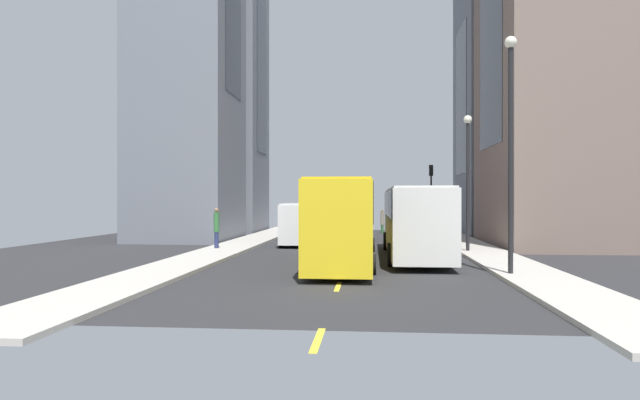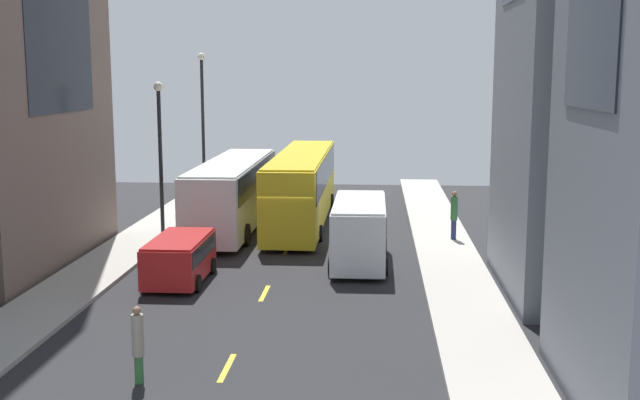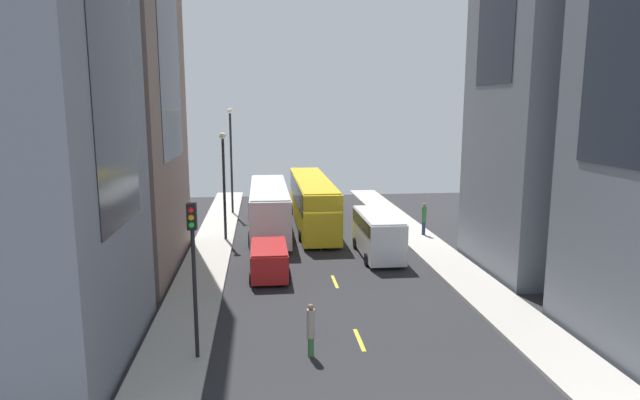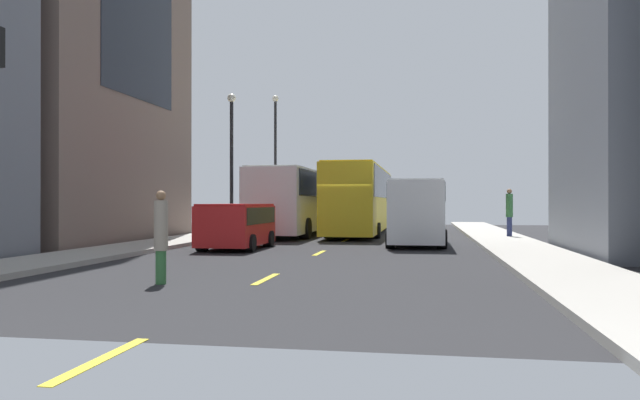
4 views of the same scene
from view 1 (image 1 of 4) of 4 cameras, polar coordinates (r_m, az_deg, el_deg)
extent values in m
plane|color=#28282B|center=(32.43, 3.28, -4.93)|extent=(40.35, 40.35, 0.00)
cube|color=#B2ADA3|center=(32.93, 15.39, -4.73)|extent=(2.58, 44.00, 0.15)
cube|color=#B2ADA3|center=(33.37, -8.66, -4.66)|extent=(2.58, 44.00, 0.15)
cube|color=yellow|center=(53.38, 4.03, -2.96)|extent=(0.16, 2.00, 0.01)
cube|color=yellow|center=(46.39, 3.85, -3.42)|extent=(0.16, 2.00, 0.01)
cube|color=yellow|center=(39.41, 3.62, -4.04)|extent=(0.16, 2.00, 0.01)
cube|color=yellow|center=(32.43, 3.28, -4.92)|extent=(0.16, 2.00, 0.01)
cube|color=yellow|center=(25.47, 2.76, -6.29)|extent=(0.16, 2.00, 0.01)
cube|color=yellow|center=(18.54, 1.83, -8.69)|extent=(0.16, 2.00, 0.01)
cube|color=yellow|center=(11.69, -0.23, -13.91)|extent=(0.16, 2.00, 0.01)
cube|color=slate|center=(48.78, 18.05, 9.57)|extent=(6.82, 9.29, 21.76)
cube|color=#1E232D|center=(48.78, 18.05, 9.57)|extent=(6.88, 5.11, 11.97)
cube|color=#7A665B|center=(38.54, 21.54, 16.12)|extent=(6.25, 11.50, 26.98)
cube|color=#1E232D|center=(38.54, 21.54, 16.12)|extent=(6.31, 6.33, 14.84)
cube|color=slate|center=(51.78, -11.21, 13.93)|extent=(9.47, 7.37, 30.46)
cube|color=#1E232D|center=(51.78, -11.21, 13.93)|extent=(9.56, 4.05, 16.75)
cube|color=silver|center=(27.95, 9.45, -2.09)|extent=(2.55, 12.64, 3.00)
cube|color=black|center=(27.93, 9.46, -0.35)|extent=(2.60, 11.63, 1.20)
cube|color=beige|center=(27.93, 9.46, 1.07)|extent=(2.45, 12.13, 0.08)
cylinder|color=black|center=(24.26, 12.92, -5.44)|extent=(0.46, 1.00, 1.00)
cylinder|color=black|center=(24.06, 7.36, -5.49)|extent=(0.46, 1.00, 1.00)
cylinder|color=black|center=(32.02, 11.03, -4.10)|extent=(0.46, 1.00, 1.00)
cylinder|color=black|center=(31.86, 6.82, -4.12)|extent=(0.46, 1.00, 1.00)
cube|color=yellow|center=(26.05, 2.61, -2.06)|extent=(2.45, 14.96, 3.30)
cube|color=black|center=(26.03, 2.61, -0.18)|extent=(2.50, 13.76, 1.48)
cube|color=gold|center=(26.04, 2.61, 1.65)|extent=(2.35, 14.36, 0.08)
cylinder|color=black|center=(21.51, 5.07, -6.47)|extent=(0.44, 0.76, 0.76)
cylinder|color=black|center=(21.63, -0.95, -6.43)|extent=(0.44, 0.76, 0.76)
cylinder|color=black|center=(30.74, 5.10, -4.50)|extent=(0.44, 0.76, 0.76)
cylinder|color=black|center=(30.82, 0.89, -4.49)|extent=(0.44, 0.76, 0.76)
cube|color=white|center=(35.10, -1.82, -2.35)|extent=(2.05, 6.02, 2.30)
cube|color=black|center=(35.07, -1.82, -1.12)|extent=(2.09, 5.54, 0.69)
cube|color=silver|center=(35.07, -1.82, -0.41)|extent=(1.97, 5.78, 0.08)
cylinder|color=black|center=(33.20, -0.60, -4.19)|extent=(0.37, 0.72, 0.72)
cylinder|color=black|center=(33.44, -3.82, -4.16)|extent=(0.37, 0.72, 0.72)
cylinder|color=black|center=(36.91, -0.01, -3.77)|extent=(0.37, 0.72, 0.72)
cylinder|color=black|center=(37.12, -2.92, -3.74)|extent=(0.37, 0.72, 0.72)
cube|color=red|center=(38.09, 8.57, -2.87)|extent=(1.88, 4.13, 1.42)
cube|color=black|center=(38.08, 8.57, -2.32)|extent=(1.92, 3.80, 0.59)
cube|color=#A91A1A|center=(38.06, 8.57, -1.74)|extent=(1.80, 3.96, 0.08)
cylinder|color=black|center=(36.92, 10.03, -3.84)|extent=(0.34, 0.62, 0.62)
cylinder|color=black|center=(36.81, 7.34, -3.85)|extent=(0.34, 0.62, 0.62)
cylinder|color=black|center=(39.46, 9.71, -3.59)|extent=(0.34, 0.62, 0.62)
cylinder|color=black|center=(39.36, 7.20, -3.60)|extent=(0.34, 0.62, 0.62)
cylinder|color=navy|center=(31.64, -10.37, -3.98)|extent=(0.24, 0.24, 0.89)
cylinder|color=#336B38|center=(31.59, -10.37, -2.20)|extent=(0.32, 0.32, 1.08)
sphere|color=#8C6647|center=(31.57, -10.37, -1.01)|extent=(0.23, 0.23, 0.23)
cylinder|color=#336B38|center=(47.51, 6.28, -2.91)|extent=(0.22, 0.22, 0.71)
cylinder|color=gray|center=(47.47, 6.28, -1.85)|extent=(0.29, 0.29, 1.06)
sphere|color=#8C6647|center=(47.45, 6.28, -1.08)|extent=(0.21, 0.21, 0.21)
cylinder|color=black|center=(47.61, 11.12, -0.38)|extent=(0.14, 0.14, 4.62)
cube|color=black|center=(47.67, 11.12, 2.94)|extent=(0.32, 0.32, 0.90)
sphere|color=red|center=(47.86, 11.10, 3.23)|extent=(0.20, 0.20, 0.20)
sphere|color=orange|center=(47.84, 11.10, 2.93)|extent=(0.20, 0.20, 0.20)
sphere|color=green|center=(47.83, 11.10, 2.63)|extent=(0.20, 0.20, 0.20)
cylinder|color=black|center=(21.65, 18.64, 3.81)|extent=(0.18, 0.18, 8.19)
sphere|color=silver|center=(22.34, 18.64, 14.81)|extent=(0.44, 0.44, 0.44)
cylinder|color=black|center=(30.56, 14.65, 1.30)|extent=(0.18, 0.18, 6.67)
sphere|color=silver|center=(30.84, 14.65, 7.84)|extent=(0.44, 0.44, 0.44)
camera|label=2|loc=(65.92, 0.93, 4.25)|focal=44.00mm
camera|label=3|loc=(65.74, 7.41, 5.35)|focal=30.10mm
camera|label=4|loc=(59.57, 0.79, -0.99)|focal=33.86mm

